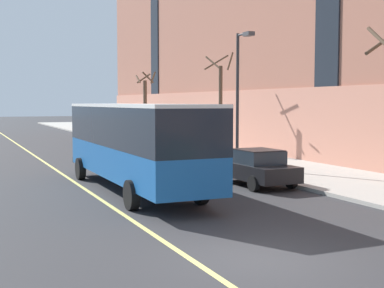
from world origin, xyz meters
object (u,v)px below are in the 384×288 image
object	(u,v)px
parked_car_silver_0	(148,144)
street_tree_far_downtown	(145,104)
city_bus	(134,140)
parked_car_navy_5	(191,154)
parked_car_navy_6	(105,135)
parked_car_black_1	(256,167)
street_lamp	(240,86)
street_tree_far_uptown	(220,103)

from	to	relation	value
parked_car_silver_0	street_tree_far_downtown	distance (m)	14.45
city_bus	parked_car_navy_5	distance (m)	7.97
parked_car_navy_6	parked_car_black_1	bearing A→B (deg)	-89.76
parked_car_navy_6	street_tree_far_downtown	bearing A→B (deg)	30.80
parked_car_navy_5	street_lamp	world-z (taller)	street_lamp
parked_car_navy_6	street_lamp	distance (m)	20.32
city_bus	street_lamp	size ratio (longest dim) A/B	1.73
parked_car_silver_0	parked_car_navy_5	bearing A→B (deg)	-90.13
city_bus	parked_car_black_1	bearing A→B (deg)	-8.07
city_bus	street_lamp	world-z (taller)	street_lamp
parked_car_navy_6	street_tree_far_uptown	size ratio (longest dim) A/B	0.66
city_bus	parked_car_silver_0	world-z (taller)	city_bus
parked_car_silver_0	street_tree_far_downtown	world-z (taller)	street_tree_far_downtown
parked_car_black_1	street_tree_far_uptown	size ratio (longest dim) A/B	0.66
street_tree_far_uptown	street_tree_far_downtown	xyz separation A→B (m)	(0.02, 15.22, -0.12)
parked_car_navy_5	parked_car_navy_6	world-z (taller)	same
city_bus	parked_car_navy_5	bearing A→B (deg)	49.42
parked_car_silver_0	street_tree_far_downtown	xyz separation A→B (m)	(4.44, 13.50, 2.61)
parked_car_silver_0	street_lamp	distance (m)	9.94
city_bus	street_lamp	bearing A→B (deg)	29.24
parked_car_silver_0	parked_car_black_1	world-z (taller)	same
parked_car_black_1	parked_car_navy_5	xyz separation A→B (m)	(-0.04, 6.71, -0.00)
street_tree_far_uptown	street_lamp	bearing A→B (deg)	-109.74
city_bus	parked_car_silver_0	size ratio (longest dim) A/B	2.53
street_tree_far_downtown	street_lamp	xyz separation A→B (m)	(-2.67, -22.60, 0.98)
city_bus	parked_car_navy_6	size ratio (longest dim) A/B	2.71
parked_car_silver_0	street_lamp	world-z (taller)	street_lamp
parked_car_silver_0	street_lamp	size ratio (longest dim) A/B	0.68
parked_car_navy_6	street_tree_far_uptown	distance (m)	13.59
street_tree_far_downtown	parked_car_black_1	bearing A→B (deg)	-99.22
parked_car_navy_5	parked_car_silver_0	bearing A→B (deg)	89.87
street_tree_far_downtown	street_lamp	world-z (taller)	street_lamp
street_tree_far_downtown	parked_car_navy_6	bearing A→B (deg)	-149.20
city_bus	street_lamp	xyz separation A→B (m)	(6.91, 3.87, 2.35)
parked_car_navy_6	street_tree_far_downtown	size ratio (longest dim) A/B	0.71
parked_car_black_1	street_lamp	distance (m)	6.09
parked_car_silver_0	street_tree_far_uptown	distance (m)	5.47
parked_car_black_1	parked_car_silver_0	bearing A→B (deg)	90.09
parked_car_navy_5	street_lamp	size ratio (longest dim) A/B	0.65
city_bus	parked_car_black_1	distance (m)	5.36
street_lamp	parked_car_silver_0	bearing A→B (deg)	101.02
parked_car_navy_5	parked_car_black_1	bearing A→B (deg)	-89.67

